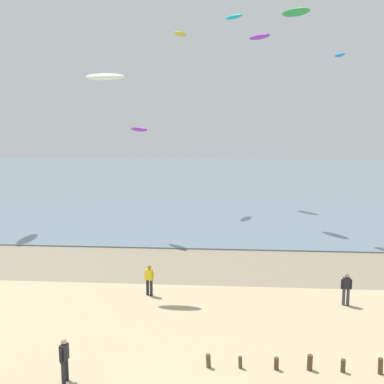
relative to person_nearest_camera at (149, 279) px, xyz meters
The scene contains 12 objects.
wet_sand_strip 6.06m from the person_nearest_camera, 66.37° to the left, with size 120.00×7.49×0.01m, color gray.
sea 44.31m from the person_nearest_camera, 86.89° to the left, with size 160.00×70.00×0.10m, color slate.
person_nearest_camera is the anchor object (origin of this frame).
person_mid_beach 9.08m from the person_nearest_camera, 100.93° to the right, with size 0.28×0.56×1.71m.
person_by_waterline 10.39m from the person_nearest_camera, ahead, with size 0.57×0.23×1.71m.
kite_aloft_0 11.41m from the person_nearest_camera, 142.50° to the left, with size 2.25×0.72×0.36m, color white.
kite_aloft_1 29.52m from the person_nearest_camera, 56.70° to the left, with size 2.01×0.64×0.32m, color #2384D1.
kite_aloft_2 30.03m from the person_nearest_camera, 91.56° to the left, with size 2.44×0.78×0.39m, color yellow.
kite_aloft_6 14.64m from the person_nearest_camera, 102.28° to the left, with size 1.95×0.62×0.31m, color purple.
kite_aloft_7 24.22m from the person_nearest_camera, 58.10° to the left, with size 2.67×0.85×0.43m, color green.
kite_aloft_8 25.29m from the person_nearest_camera, 70.29° to the left, with size 2.76×0.88×0.44m, color purple.
kite_aloft_9 34.86m from the person_nearest_camera, 80.92° to the left, with size 2.64×0.84×0.42m, color #19B2B7.
Camera 1 is at (1.82, -12.46, 9.88)m, focal length 46.03 mm.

